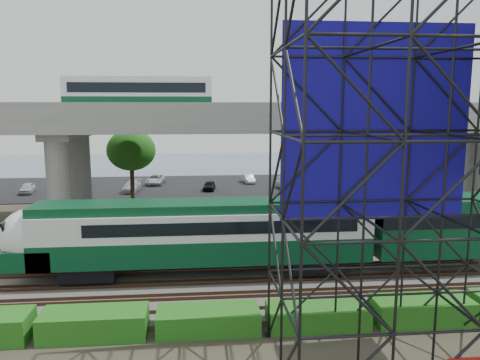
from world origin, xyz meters
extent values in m
plane|color=#474233|center=(0.00, 0.00, 0.00)|extent=(140.00, 140.00, 0.00)
cube|color=slate|center=(0.00, 2.00, 0.10)|extent=(90.00, 12.00, 0.20)
cube|color=black|center=(0.00, 10.50, 0.04)|extent=(90.00, 5.00, 0.08)
cube|color=black|center=(0.00, 34.00, 0.04)|extent=(90.00, 18.00, 0.08)
cube|color=#425E6C|center=(0.00, 56.00, 0.01)|extent=(140.00, 40.00, 0.03)
cube|color=#472D1E|center=(0.00, -2.72, 0.28)|extent=(90.00, 0.08, 0.16)
cube|color=#472D1E|center=(0.00, -1.28, 0.28)|extent=(90.00, 0.08, 0.16)
cube|color=#472D1E|center=(0.00, -0.72, 0.28)|extent=(90.00, 0.08, 0.16)
cube|color=#472D1E|center=(0.00, 0.72, 0.28)|extent=(90.00, 0.08, 0.16)
cube|color=#472D1E|center=(0.00, 1.28, 0.28)|extent=(90.00, 0.08, 0.16)
cube|color=#472D1E|center=(0.00, 2.72, 0.28)|extent=(90.00, 0.08, 0.16)
cube|color=#472D1E|center=(0.00, 3.28, 0.28)|extent=(90.00, 0.08, 0.16)
cube|color=#472D1E|center=(0.00, 4.72, 0.28)|extent=(90.00, 0.08, 0.16)
cube|color=#472D1E|center=(0.00, 5.28, 0.28)|extent=(90.00, 0.08, 0.16)
cube|color=#472D1E|center=(0.00, 6.72, 0.28)|extent=(90.00, 0.08, 0.16)
cube|color=black|center=(-5.54, 2.00, 0.81)|extent=(3.00, 2.20, 0.90)
cube|color=black|center=(7.46, 2.00, 0.81)|extent=(3.00, 2.20, 0.90)
cube|color=#083D20|center=(0.96, 2.00, 1.96)|extent=(19.00, 3.00, 1.40)
cube|color=silver|center=(0.96, 2.00, 3.41)|extent=(19.00, 3.00, 1.50)
cube|color=#083D20|center=(0.96, 2.00, 4.41)|extent=(19.00, 2.60, 0.50)
cube|color=black|center=(1.96, 2.00, 3.46)|extent=(15.00, 3.06, 0.70)
ellipsoid|color=silver|center=(-8.54, 2.00, 2.86)|extent=(3.60, 3.00, 3.20)
cube|color=#083D20|center=(-8.54, 2.00, 1.81)|extent=(2.60, 3.00, 1.10)
cube|color=black|center=(-9.64, 2.00, 3.36)|extent=(0.48, 2.00, 1.09)
cube|color=#083D20|center=(14.96, 2.00, 2.96)|extent=(8.00, 3.00, 3.40)
cube|color=#9E9B93|center=(0.00, 16.00, 8.60)|extent=(80.00, 12.00, 1.20)
cube|color=#9E9B93|center=(0.00, 10.25, 9.75)|extent=(80.00, 0.50, 1.10)
cube|color=#9E9B93|center=(0.00, 21.75, 9.75)|extent=(80.00, 0.50, 1.10)
cylinder|color=#9E9B93|center=(-10.00, 12.50, 4.00)|extent=(1.80, 1.80, 8.00)
cylinder|color=#9E9B93|center=(-10.00, 19.50, 4.00)|extent=(1.80, 1.80, 8.00)
cube|color=#9E9B93|center=(-10.00, 16.00, 7.70)|extent=(2.40, 9.00, 0.60)
cylinder|color=#9E9B93|center=(10.00, 12.50, 4.00)|extent=(1.80, 1.80, 8.00)
cylinder|color=#9E9B93|center=(10.00, 19.50, 4.00)|extent=(1.80, 1.80, 8.00)
cube|color=#9E9B93|center=(10.00, 16.00, 7.70)|extent=(2.40, 9.00, 0.60)
cylinder|color=#9E9B93|center=(28.00, 19.50, 4.00)|extent=(1.80, 1.80, 8.00)
cube|color=black|center=(-4.09, 16.00, 9.55)|extent=(12.00, 2.50, 0.70)
cube|color=#083D20|center=(-4.09, 16.00, 10.35)|extent=(12.00, 2.50, 0.90)
cube|color=silver|center=(-4.09, 16.00, 11.45)|extent=(12.00, 2.50, 1.30)
cube|color=black|center=(-4.09, 16.00, 11.50)|extent=(11.00, 2.56, 0.80)
cube|color=silver|center=(-4.09, 16.00, 12.25)|extent=(12.00, 2.40, 0.30)
cube|color=#140C8C|center=(8.13, -4.95, 9.30)|extent=(8.10, 0.08, 8.25)
cube|color=#155D15|center=(-4.00, -4.30, 0.58)|extent=(4.60, 1.80, 1.15)
cube|color=#155D15|center=(1.00, -4.30, 0.52)|extent=(4.60, 1.80, 1.03)
cube|color=#155D15|center=(6.00, -4.30, 0.51)|extent=(4.60, 1.80, 1.01)
cube|color=#155D15|center=(11.00, -4.30, 0.56)|extent=(4.60, 1.80, 1.12)
cylinder|color=#382314|center=(14.00, 12.50, 2.40)|extent=(0.44, 0.44, 4.80)
ellipsoid|color=#155D15|center=(14.00, 12.50, 5.60)|extent=(4.94, 4.94, 4.18)
cylinder|color=#382314|center=(-6.00, 24.00, 2.40)|extent=(0.44, 0.44, 4.80)
ellipsoid|color=#155D15|center=(-6.00, 24.00, 5.60)|extent=(4.94, 4.94, 4.18)
imported|color=#BDBDBD|center=(-18.89, 31.00, 0.66)|extent=(1.86, 3.56, 1.16)
imported|color=#95989C|center=(-13.78, 36.00, 0.70)|extent=(2.00, 3.94, 1.24)
imported|color=#AAADB2|center=(-7.02, 31.00, 0.70)|extent=(2.09, 4.42, 1.25)
imported|color=#BABABA|center=(-4.70, 36.00, 0.69)|extent=(2.40, 4.53, 1.21)
imported|color=black|center=(2.07, 31.00, 0.64)|extent=(1.73, 3.41, 1.11)
imported|color=#9FA2A6|center=(7.34, 36.00, 0.64)|extent=(1.57, 3.53, 1.13)
imported|color=silver|center=(11.36, 31.00, 0.70)|extent=(2.10, 4.39, 1.23)
imported|color=#A9AAB1|center=(18.58, 36.00, 0.70)|extent=(2.84, 4.79, 1.25)
camera|label=1|loc=(0.57, -24.11, 10.04)|focal=35.00mm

